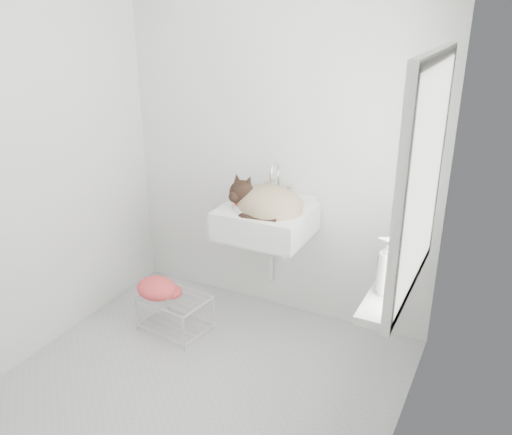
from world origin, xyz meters
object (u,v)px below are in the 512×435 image
at_px(sink, 266,208).
at_px(wire_rack, 175,310).
at_px(cat, 267,203).
at_px(bottle_a, 385,292).
at_px(bottle_c, 402,263).
at_px(bottle_b, 389,286).

xyz_separation_m(sink, wire_rack, (-0.50, -0.36, -0.70)).
distance_m(cat, bottle_a, 1.17).
relative_size(cat, bottle_c, 3.04).
bearing_deg(cat, sink, 131.02).
relative_size(wire_rack, bottle_b, 2.04).
relative_size(wire_rack, bottle_c, 2.71).
bearing_deg(wire_rack, sink, 35.59).
bearing_deg(bottle_a, cat, 143.29).
height_order(bottle_a, bottle_c, bottle_a).
bearing_deg(cat, wire_rack, -139.61).
xyz_separation_m(cat, bottle_a, (0.94, -0.70, -0.04)).
distance_m(sink, bottle_c, 1.03).
xyz_separation_m(bottle_a, bottle_b, (0.00, 0.07, 0.00)).
xyz_separation_m(sink, cat, (0.01, -0.02, 0.04)).
distance_m(sink, cat, 0.05).
distance_m(cat, wire_rack, 0.96).
bearing_deg(sink, wire_rack, -144.41).
relative_size(sink, bottle_a, 2.42).
bearing_deg(bottle_c, sink, 157.77).
distance_m(bottle_a, bottle_b, 0.07).
bearing_deg(bottle_c, bottle_b, -90.00).
xyz_separation_m(bottle_a, bottle_c, (0.00, 0.33, 0.00)).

